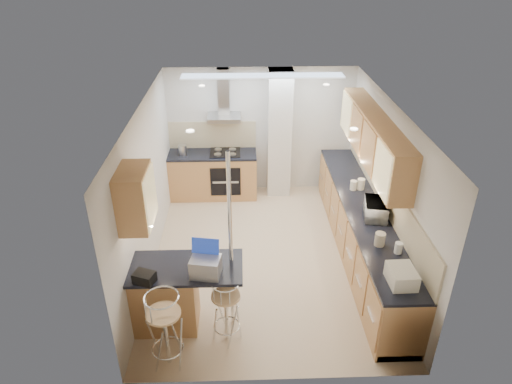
{
  "coord_description": "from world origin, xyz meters",
  "views": [
    {
      "loc": [
        -0.37,
        -6.02,
        4.48
      ],
      "look_at": [
        -0.17,
        0.2,
        1.08
      ],
      "focal_mm": 32.0,
      "sensor_mm": 36.0,
      "label": 1
    }
  ],
  "objects_px": {
    "laptop": "(206,267)",
    "bar_stool_end": "(226,311)",
    "bar_stool_near": "(165,330)",
    "bread_bin": "(402,276)",
    "microwave": "(376,210)"
  },
  "relations": [
    {
      "from": "bar_stool_end",
      "to": "microwave",
      "type": "bearing_deg",
      "value": -40.58
    },
    {
      "from": "bar_stool_end",
      "to": "laptop",
      "type": "bearing_deg",
      "value": 78.8
    },
    {
      "from": "bar_stool_near",
      "to": "microwave",
      "type": "bearing_deg",
      "value": 6.66
    },
    {
      "from": "laptop",
      "to": "bread_bin",
      "type": "bearing_deg",
      "value": 4.79
    },
    {
      "from": "laptop",
      "to": "bar_stool_end",
      "type": "relative_size",
      "value": 0.38
    },
    {
      "from": "bar_stool_near",
      "to": "bread_bin",
      "type": "relative_size",
      "value": 2.71
    },
    {
      "from": "laptop",
      "to": "bread_bin",
      "type": "xyz_separation_m",
      "value": [
        2.33,
        -0.2,
        -0.04
      ]
    },
    {
      "from": "bar_stool_end",
      "to": "bread_bin",
      "type": "relative_size",
      "value": 2.44
    },
    {
      "from": "laptop",
      "to": "bar_stool_end",
      "type": "height_order",
      "value": "laptop"
    },
    {
      "from": "bar_stool_near",
      "to": "bread_bin",
      "type": "distance_m",
      "value": 2.85
    },
    {
      "from": "laptop",
      "to": "microwave",
      "type": "bearing_deg",
      "value": 37.69
    },
    {
      "from": "microwave",
      "to": "bar_stool_near",
      "type": "distance_m",
      "value": 3.42
    },
    {
      "from": "laptop",
      "to": "bar_stool_end",
      "type": "bearing_deg",
      "value": -18.13
    },
    {
      "from": "laptop",
      "to": "bar_stool_near",
      "type": "relative_size",
      "value": 0.34
    },
    {
      "from": "microwave",
      "to": "bread_bin",
      "type": "height_order",
      "value": "microwave"
    }
  ]
}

